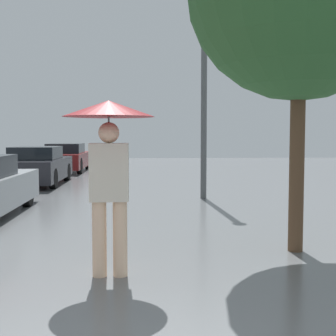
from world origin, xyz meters
The scene contains 4 objects.
pedestrian centered at (-0.24, 3.04, 1.52)m, with size 1.03×1.03×1.99m.
parked_car_third centered at (-3.24, 13.11, 0.58)m, with size 1.63×4.12×1.23m.
parked_car_farthest centered at (-3.18, 18.58, 0.59)m, with size 1.67×4.59×1.23m.
street_lamp centered at (1.68, 9.45, 2.77)m, with size 0.26×0.26×5.06m.
Camera 1 is at (0.13, -2.20, 1.60)m, focal length 50.00 mm.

